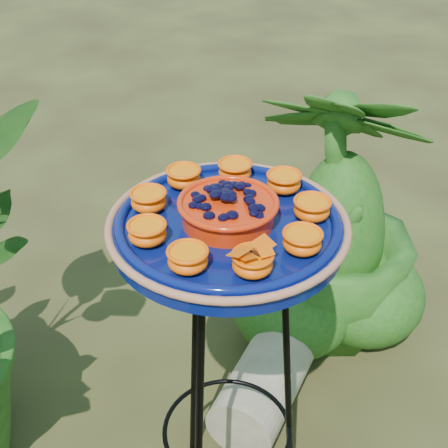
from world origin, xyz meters
The scene contains 4 objects.
tripod_stand centered at (-0.06, 0.08, 0.50)m, with size 0.33×0.34×0.82m.
feeder_dish centered at (-0.06, 0.08, 0.85)m, with size 0.46×0.46×0.10m.
driftwood_log centered at (0.25, 0.35, 0.09)m, with size 0.19×0.19×0.57m, color tan.
shrub_back_right centered at (0.55, 0.50, 0.44)m, with size 0.49×0.49×0.87m, color #1A4A13.
Camera 1 is at (-0.50, -0.72, 1.47)m, focal length 50.00 mm.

